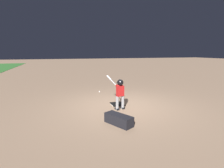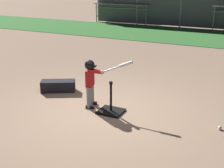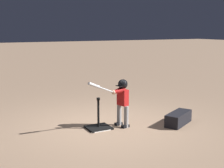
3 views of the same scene
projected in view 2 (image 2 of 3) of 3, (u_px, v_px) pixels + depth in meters
name	position (u px, v px, depth m)	size (l,w,h in m)	color
ground_plane	(101.00, 113.00, 6.65)	(90.00, 90.00, 0.00)	#93755B
grass_outfield_strip	(193.00, 36.00, 14.76)	(56.00, 4.26, 0.02)	#33702D
backstop_fence	(205.00, 7.00, 16.53)	(12.86, 0.08, 2.18)	#9E9EA3
home_plate	(113.00, 112.00, 6.67)	(0.44, 0.44, 0.02)	white
batting_tee	(111.00, 109.00, 6.64)	(0.52, 0.46, 0.69)	black
batter_child	(92.00, 78.00, 6.74)	(1.03, 0.41, 1.11)	gray
baseball	(220.00, 128.00, 5.91)	(0.07, 0.07, 0.07)	white
bleachers_center	(127.00, 12.00, 19.37)	(3.52, 2.30, 1.16)	#93969E
equipment_bag	(58.00, 86.00, 7.82)	(0.84, 0.32, 0.28)	black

